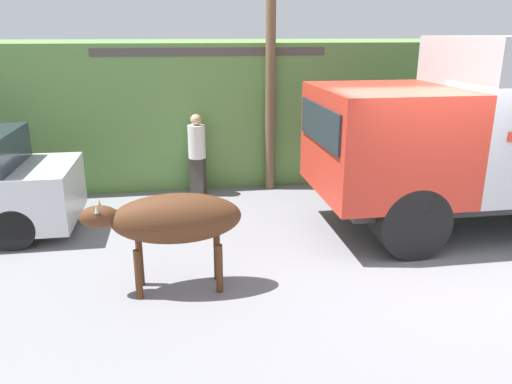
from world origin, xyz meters
The scene contains 6 objects.
ground_plane centered at (0.00, 0.00, 0.00)m, with size 60.00×60.00×0.00m, color gray.
hillside_embankment centered at (0.00, 6.71, 1.51)m, with size 32.00×5.44×3.02m.
building_backdrop centered at (-2.87, 5.32, 1.48)m, with size 4.67×2.70×2.93m.
brown_cow centered at (-3.72, -0.33, 0.97)m, with size 2.01×0.65×1.31m.
pedestrian_on_hill centered at (-3.23, 3.67, 0.91)m, with size 0.46×0.46×1.67m.
utility_pole centered at (-1.69, 3.83, 3.44)m, with size 0.90×0.20×6.62m.
Camera 1 is at (-3.61, -6.30, 3.23)m, focal length 35.00 mm.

